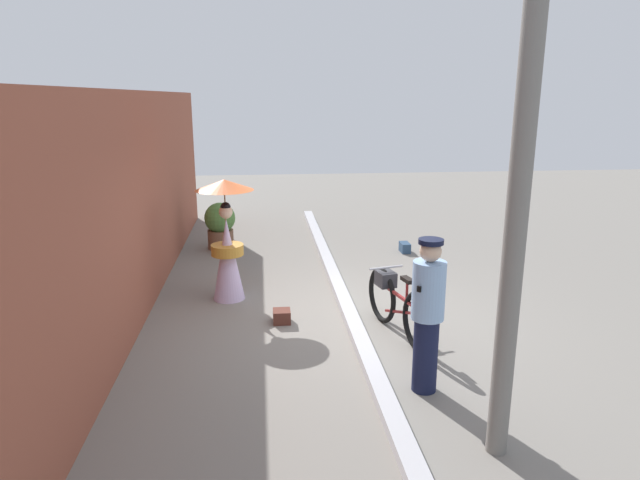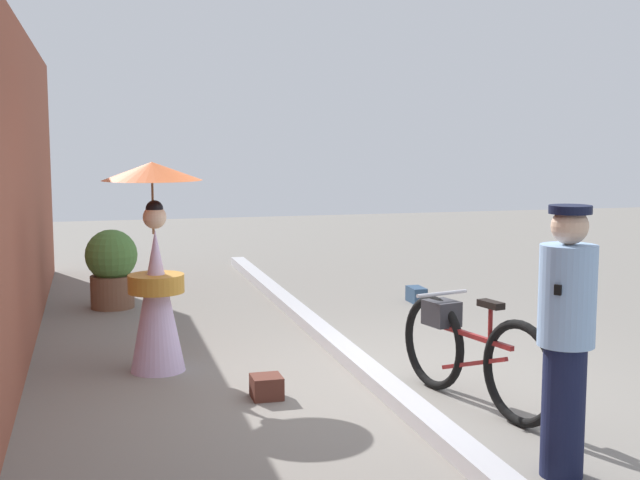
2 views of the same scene
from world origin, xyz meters
name	(u,v)px [view 2 (image 2 of 2)]	position (x,y,z in m)	size (l,w,h in m)	color
ground_plane	(378,387)	(0.00, 0.00, 0.00)	(30.00, 30.00, 0.00)	gray
sidewalk_curb	(378,380)	(0.00, 0.00, 0.06)	(14.00, 0.20, 0.12)	#B2B2B7
bicycle_near_officer	(470,350)	(-0.61, -0.53, 0.43)	(1.77, 0.57, 0.85)	black
person_officer	(566,334)	(-2.03, -0.48, 0.88)	(0.34, 0.34, 1.66)	#141938
person_with_parasol	(155,263)	(0.98, 1.72, 0.96)	(0.87, 0.87, 1.84)	silver
potted_plant_by_door	(112,266)	(3.94, 2.03, 0.51)	(0.64, 0.62, 0.95)	brown
backpack_on_pavement	(267,386)	(-0.05, 0.95, 0.09)	(0.24, 0.24, 0.18)	#592D23
backpack_spare	(417,294)	(3.28, -1.64, 0.10)	(0.32, 0.17, 0.19)	navy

